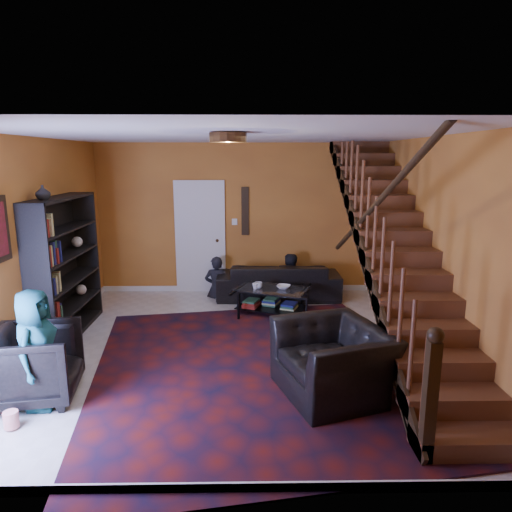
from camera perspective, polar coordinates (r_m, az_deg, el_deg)
The scene contains 20 objects.
floor at distance 6.32m, azimuth -2.87°, elevation -11.44°, with size 5.50×5.50×0.00m, color beige.
room at distance 7.69m, azimuth -12.57°, elevation -6.92°, with size 5.50×5.50×5.50m.
staircase at distance 6.19m, azimuth 17.02°, elevation 1.12°, with size 0.95×5.02×3.18m.
bookshelf at distance 7.08m, azimuth -22.65°, elevation -1.55°, with size 0.35×1.80×2.00m.
door at distance 8.69m, azimuth -6.97°, elevation 2.13°, with size 0.82×0.05×2.05m, color silver.
wall_hanging at distance 8.57m, azimuth -1.37°, elevation 5.63°, with size 0.14×0.03×0.90m, color black.
ceiling_fixture at distance 4.99m, azimuth -3.53°, elevation 14.57°, with size 0.40×0.40×0.10m, color #3F2814.
rug at distance 5.73m, azimuth 0.03°, elevation -13.88°, with size 3.83×4.38×0.02m, color #4D110D.
sofa at distance 8.39m, azimuth 2.80°, elevation -3.04°, with size 2.23×0.87×0.65m, color black.
armchair_left at distance 5.48m, azimuth -25.90°, elevation -12.06°, with size 0.84×0.87×0.79m, color black.
armchair_right at distance 5.12m, azimuth 9.56°, elevation -12.81°, with size 1.18×1.03×0.76m, color black.
person_adult_a at distance 8.49m, azimuth -4.92°, elevation -4.06°, with size 0.44×0.29×1.22m, color black.
person_adult_b at distance 8.50m, azimuth 4.13°, elevation -3.89°, with size 0.61×0.48×1.26m, color black.
person_child at distance 5.22m, azimuth -25.81°, elevation -10.42°, with size 0.62×0.40×1.26m, color #174C5A.
coffee_table at distance 7.54m, azimuth 1.96°, elevation -5.43°, with size 1.31×1.05×0.44m.
cup_a at distance 7.47m, azimuth 0.30°, elevation -3.68°, with size 0.13×0.13×0.10m, color #999999.
cup_b at distance 7.44m, azimuth -0.08°, elevation -3.78°, with size 0.10×0.10×0.10m, color #999999.
bowl at distance 7.48m, azimuth 3.46°, elevation -3.87°, with size 0.22×0.22×0.05m, color #999999.
vase at distance 6.45m, azimuth -25.10°, elevation 7.19°, with size 0.18×0.18×0.19m, color #999999.
popcorn_bucket at distance 5.15m, azimuth -28.29°, elevation -17.55°, with size 0.14×0.14×0.16m, color red.
Camera 1 is at (0.22, -5.78, 2.53)m, focal length 32.00 mm.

